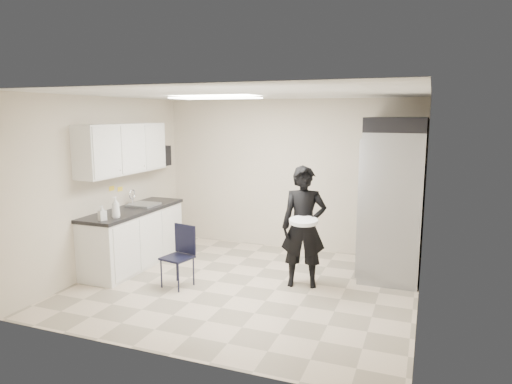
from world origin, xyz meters
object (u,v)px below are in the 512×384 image
at_px(commercial_fridge, 394,204).
at_px(folding_chair, 177,258).
at_px(lower_counter, 134,239).
at_px(man_tuxedo, 304,227).

xyz_separation_m(commercial_fridge, folding_chair, (-2.69, -1.62, -0.64)).
xyz_separation_m(lower_counter, folding_chair, (1.09, -0.55, -0.02)).
height_order(folding_chair, man_tuxedo, man_tuxedo).
bearing_deg(lower_counter, man_tuxedo, 2.30).
bearing_deg(folding_chair, man_tuxedo, 34.21).
bearing_deg(lower_counter, folding_chair, -26.72).
relative_size(commercial_fridge, folding_chair, 2.57).
xyz_separation_m(lower_counter, man_tuxedo, (2.69, 0.11, 0.40)).
relative_size(commercial_fridge, man_tuxedo, 1.26).
distance_m(lower_counter, commercial_fridge, 3.98).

